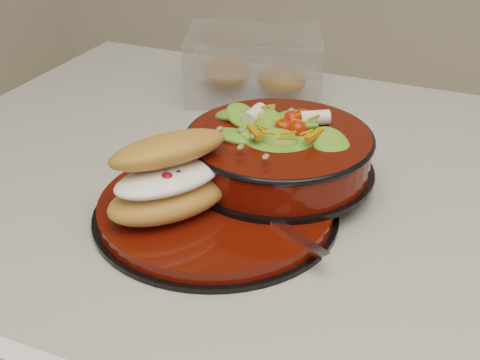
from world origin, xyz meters
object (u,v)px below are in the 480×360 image
at_px(salad_bowl, 279,146).
at_px(fork, 268,217).
at_px(pastry_box, 254,65).
at_px(dinner_plate, 216,209).
at_px(croissant, 171,178).

xyz_separation_m(salad_bowl, fork, (0.02, -0.10, -0.03)).
bearing_deg(salad_bowl, fork, -75.48).
relative_size(salad_bowl, pastry_box, 0.93).
bearing_deg(dinner_plate, croissant, -134.91).
bearing_deg(salad_bowl, croissant, -121.37).
xyz_separation_m(dinner_plate, pastry_box, (-0.10, 0.35, 0.03)).
bearing_deg(croissant, dinner_plate, -10.18).
relative_size(croissant, pastry_box, 0.70).
height_order(dinner_plate, croissant, croissant).
height_order(salad_bowl, croissant, salad_bowl).
distance_m(dinner_plate, croissant, 0.07).
bearing_deg(salad_bowl, dinner_plate, -114.49).
relative_size(dinner_plate, pastry_box, 1.12).
bearing_deg(salad_bowl, pastry_box, 117.99).
relative_size(dinner_plate, salad_bowl, 1.21).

